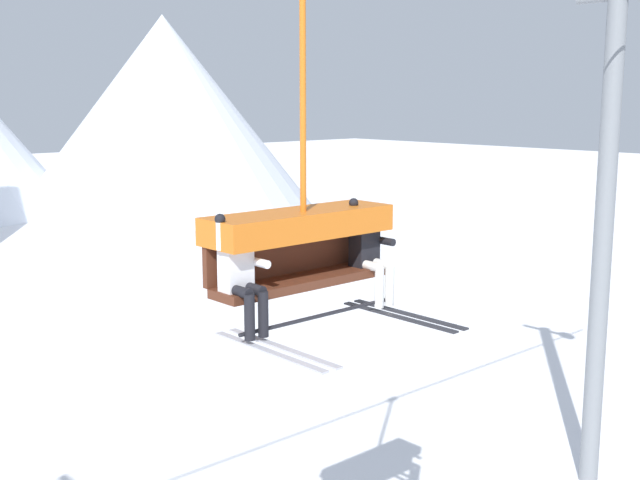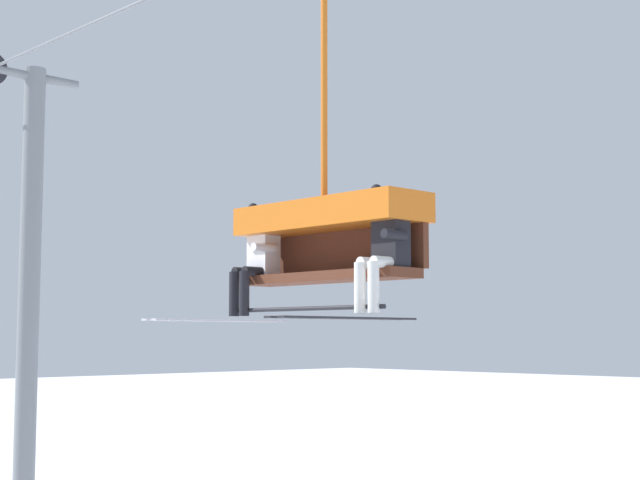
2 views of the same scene
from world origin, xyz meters
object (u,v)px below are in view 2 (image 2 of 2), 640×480
(skier_white, at_px, (255,259))
(skier_black, at_px, (382,248))
(lift_tower_near, at_px, (27,331))
(chairlift_chair, at_px, (329,225))

(skier_white, relative_size, skier_black, 1.00)
(lift_tower_near, height_order, skier_black, lift_tower_near)
(chairlift_chair, bearing_deg, skier_white, -167.41)
(skier_black, bearing_deg, chairlift_chair, 167.32)
(lift_tower_near, distance_m, skier_white, 7.19)
(lift_tower_near, distance_m, skier_black, 9.07)
(skier_white, bearing_deg, skier_black, 0.00)
(skier_black, bearing_deg, skier_white, 180.00)
(skier_white, bearing_deg, chairlift_chair, 12.59)
(lift_tower_near, bearing_deg, chairlift_chair, -5.06)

